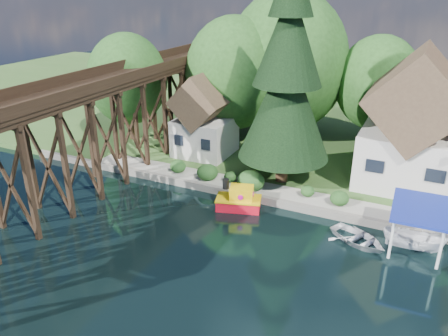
# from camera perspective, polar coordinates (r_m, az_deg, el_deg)

# --- Properties ---
(ground) EXTENTS (140.00, 140.00, 0.00)m
(ground) POSITION_cam_1_polar(r_m,az_deg,el_deg) (27.01, 4.10, -12.89)
(ground) COLOR black
(ground) RESTS_ON ground
(bank) EXTENTS (140.00, 52.00, 0.50)m
(bank) POSITION_cam_1_polar(r_m,az_deg,el_deg) (57.17, 16.86, 6.33)
(bank) COLOR #2E4F1F
(bank) RESTS_ON ground
(seawall) EXTENTS (60.00, 0.40, 0.62)m
(seawall) POSITION_cam_1_polar(r_m,az_deg,el_deg) (32.65, 15.97, -6.28)
(seawall) COLOR slate
(seawall) RESTS_ON ground
(promenade) EXTENTS (50.00, 2.60, 0.06)m
(promenade) POSITION_cam_1_polar(r_m,az_deg,el_deg) (33.53, 19.78, -5.56)
(promenade) COLOR gray
(promenade) RESTS_ON bank
(trestle_bridge) EXTENTS (4.12, 44.18, 9.30)m
(trestle_bridge) POSITION_cam_1_polar(r_m,az_deg,el_deg) (36.43, -16.58, 5.41)
(trestle_bridge) COLOR black
(trestle_bridge) RESTS_ON ground
(house_left) EXTENTS (7.64, 8.64, 11.02)m
(house_left) POSITION_cam_1_polar(r_m,az_deg,el_deg) (38.01, 23.45, 4.83)
(house_left) COLOR beige
(house_left) RESTS_ON bank
(shed) EXTENTS (5.09, 5.40, 7.85)m
(shed) POSITION_cam_1_polar(r_m,az_deg,el_deg) (41.42, -2.54, 6.25)
(shed) COLOR beige
(shed) RESTS_ON bank
(bg_trees) EXTENTS (49.90, 13.30, 10.57)m
(bg_trees) POSITION_cam_1_polar(r_m,az_deg,el_deg) (43.10, 16.34, 10.78)
(bg_trees) COLOR #382314
(bg_trees) RESTS_ON bank
(shrubs) EXTENTS (15.76, 2.47, 1.70)m
(shrubs) POSITION_cam_1_polar(r_m,az_deg,el_deg) (35.32, 2.77, -1.34)
(shrubs) COLOR #174017
(shrubs) RESTS_ON bank
(conifer) EXTENTS (7.33, 7.33, 18.04)m
(conifer) POSITION_cam_1_polar(r_m,az_deg,el_deg) (34.27, 8.25, 11.70)
(conifer) COLOR #382314
(conifer) RESTS_ON bank
(tugboat) EXTENTS (3.73, 2.71, 2.43)m
(tugboat) POSITION_cam_1_polar(r_m,az_deg,el_deg) (32.96, 1.99, -4.20)
(tugboat) COLOR red
(tugboat) RESTS_ON ground
(boat_white_a) EXTENTS (4.80, 4.33, 0.82)m
(boat_white_a) POSITION_cam_1_polar(r_m,az_deg,el_deg) (30.34, 17.14, -8.63)
(boat_white_a) COLOR silver
(boat_white_a) RESTS_ON ground
(boat_canopy) EXTENTS (3.90, 4.86, 3.08)m
(boat_canopy) POSITION_cam_1_polar(r_m,az_deg,el_deg) (30.38, 23.77, -7.63)
(boat_canopy) COLOR white
(boat_canopy) RESTS_ON ground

